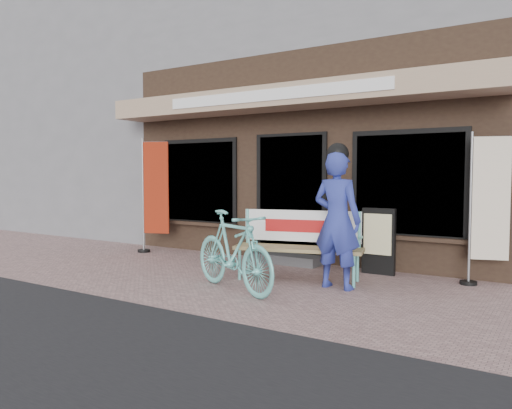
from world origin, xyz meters
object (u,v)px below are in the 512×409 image
Objects in this scene: bicycle at (233,251)px; nobori_red at (154,194)px; bench at (300,239)px; person at (337,217)px; menu_stand at (378,240)px; nobori_cream at (487,207)px.

nobori_red reaches higher than bicycle.
bench is at bearing -32.43° from nobori_red.
person is 1.43m from bicycle.
bicycle is 2.38m from menu_stand.
nobori_cream is at bearing 40.95° from person.
nobori_cream is (1.63, 1.23, 0.13)m from person.
person is 1.11× the size of bicycle.
nobori_red is (-3.47, 0.66, 0.55)m from bench.
bicycle is 1.73× the size of menu_stand.
bicycle is (-0.39, -1.09, -0.06)m from bench.
menu_stand is (0.83, 0.95, -0.07)m from bench.
person is 4.24m from nobori_red.
bench is 1.27m from menu_stand.
menu_stand is at bearing 34.48° from bench.
nobori_red is at bearing 171.67° from person.
bicycle reaches higher than menu_stand.
person reaches higher than bench.
nobori_red is at bearing -176.07° from menu_stand.
bench is 1.08× the size of bicycle.
menu_stand is at bearing 163.90° from nobori_cream.
bench is 0.85× the size of nobori_red.
bench is at bearing -174.39° from nobori_cream.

